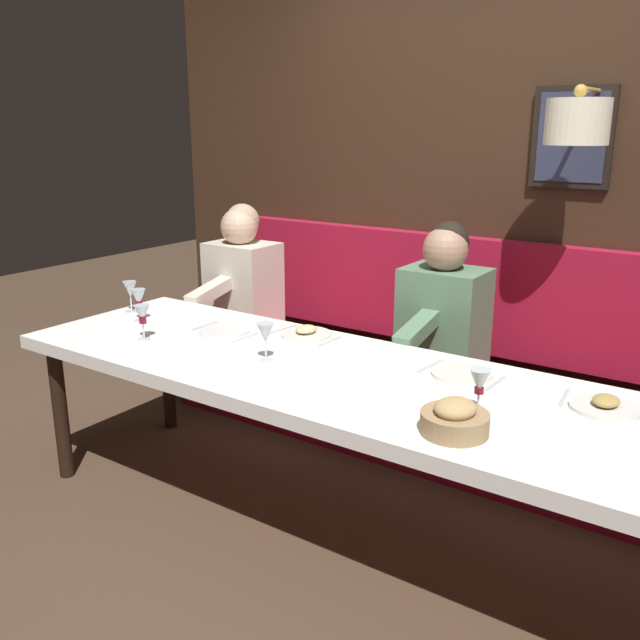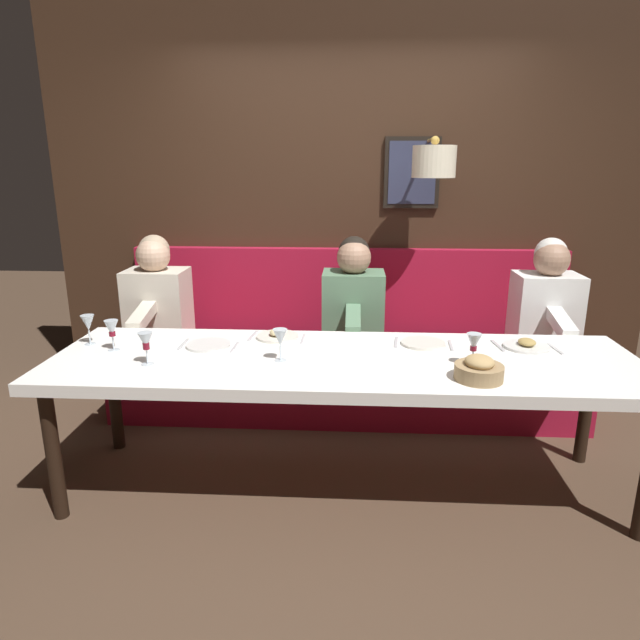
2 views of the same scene
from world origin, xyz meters
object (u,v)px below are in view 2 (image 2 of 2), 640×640
dining_table (344,368)px  diner_nearest (546,304)px  diner_middle (157,299)px  wine_glass_0 (474,343)px  wine_glass_2 (146,342)px  wine_glass_1 (112,329)px  bread_bowl (479,370)px  diner_near (353,301)px  wine_glass_3 (88,324)px  wine_glass_4 (280,338)px

dining_table → diner_nearest: bearing=-55.5°
diner_nearest → diner_middle: (0.00, 2.56, 0.00)m
wine_glass_0 → wine_glass_2: size_ratio=1.00×
diner_nearest → wine_glass_0: size_ratio=4.82×
wine_glass_1 → wine_glass_2: (-0.20, -0.25, -0.00)m
dining_table → bread_bowl: bread_bowl is taller
dining_table → diner_near: size_ratio=3.76×
diner_near → wine_glass_1: size_ratio=4.82×
diner_near → wine_glass_3: bearing=117.9°
diner_near → bread_bowl: bearing=-153.6°
diner_near → wine_glass_2: 1.45m
diner_near → wine_glass_3: 1.61m
diner_middle → wine_glass_4: size_ratio=4.82×
diner_middle → diner_near: bearing=-90.0°
wine_glass_1 → wine_glass_2: same height
dining_table → wine_glass_2: bearing=99.7°
diner_nearest → diner_near: (0.00, 1.24, 0.00)m
diner_middle → wine_glass_3: (-0.76, 0.11, 0.04)m
wine_glass_1 → dining_table: bearing=-91.7°
dining_table → wine_glass_1: bearing=88.3°
diner_nearest → wine_glass_2: bearing=115.0°
diner_middle → dining_table: bearing=-124.8°
diner_middle → wine_glass_1: size_ratio=4.82×
diner_near → wine_glass_3: diner_near is taller
dining_table → diner_nearest: (0.88, -1.29, 0.13)m
diner_middle → wine_glass_4: diner_middle is taller
wine_glass_2 → wine_glass_0: bearing=-87.4°
diner_near → wine_glass_2: size_ratio=4.82×
wine_glass_0 → diner_near: bearing=30.7°
dining_table → diner_nearest: 1.56m
wine_glass_0 → wine_glass_4: (0.02, 0.94, 0.00)m
diner_nearest → wine_glass_4: size_ratio=4.82×
wine_glass_0 → wine_glass_3: (0.22, 2.00, 0.00)m
wine_glass_1 → wine_glass_3: 0.19m
diner_nearest → wine_glass_1: 2.64m
diner_nearest → dining_table: bearing=124.5°
diner_near → wine_glass_2: bearing=136.2°
wine_glass_0 → wine_glass_4: same height
wine_glass_2 → bread_bowl: wine_glass_2 is taller
diner_middle → wine_glass_2: size_ratio=4.82×
diner_nearest → wine_glass_2: size_ratio=4.82×
wine_glass_1 → wine_glass_4: size_ratio=1.00×
diner_near → wine_glass_4: size_ratio=4.82×
diner_near → wine_glass_1: diner_near is taller
diner_middle → wine_glass_4: 1.35m
wine_glass_1 → wine_glass_2: bearing=-128.1°
diner_nearest → bread_bowl: (-1.15, 0.67, -0.03)m
wine_glass_0 → wine_glass_1: same height
diner_near → wine_glass_3: size_ratio=4.82×
dining_table → wine_glass_4: wine_glass_4 is taller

